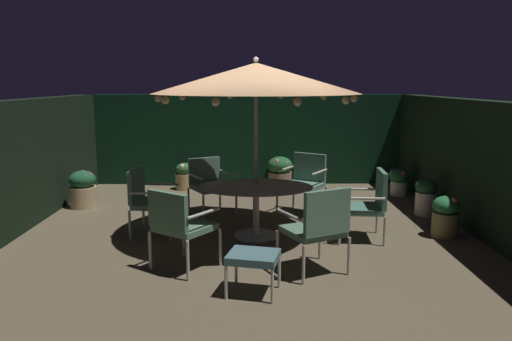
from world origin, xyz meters
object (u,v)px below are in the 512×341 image
patio_chair_north (179,222)px  potted_plant_left_far (280,171)px  patio_umbrella (256,78)px  patio_chair_southeast (305,179)px  potted_plant_back_right (185,176)px  potted_plant_back_center (446,216)px  potted_plant_back_left (426,196)px  patio_chair_east (368,201)px  patio_chair_southwest (148,197)px  potted_plant_front_corner (399,180)px  patio_chair_northeast (318,225)px  potted_plant_right_near (83,189)px  ottoman_footrest (253,258)px  patio_chair_south (209,182)px  patio_dining_table (256,196)px

patio_chair_north → potted_plant_left_far: size_ratio=1.56×
patio_umbrella → patio_chair_southeast: bearing=57.6°
potted_plant_back_right → potted_plant_back_center: bearing=-37.9°
patio_chair_north → potted_plant_back_left: size_ratio=1.59×
patio_chair_east → patio_chair_southwest: size_ratio=1.02×
patio_umbrella → potted_plant_back_center: size_ratio=4.78×
potted_plant_front_corner → potted_plant_back_left: 1.43m
patio_chair_northeast → potted_plant_right_near: (-3.69, 3.09, -0.26)m
patio_chair_east → ottoman_footrest: 2.39m
potted_plant_back_right → patio_chair_east: bearing=-47.9°
potted_plant_back_right → potted_plant_back_left: bearing=-25.5°
patio_chair_southeast → patio_chair_south: patio_chair_southeast is taller
patio_dining_table → patio_chair_east: bearing=-4.6°
patio_chair_southeast → patio_chair_northeast: bearing=-93.0°
patio_chair_northeast → patio_chair_southeast: bearing=87.0°
patio_chair_south → patio_chair_southwest: bearing=-122.8°
patio_chair_south → potted_plant_right_near: (-2.24, 0.37, -0.20)m
patio_chair_southwest → potted_plant_back_left: patio_chair_southwest is taller
patio_chair_north → patio_chair_southeast: 3.08m
potted_plant_right_near → potted_plant_front_corner: potted_plant_right_near is taller
patio_chair_north → patio_chair_southeast: patio_chair_southeast is taller
potted_plant_front_corner → patio_umbrella: bearing=-137.3°
potted_plant_back_right → potted_plant_front_corner: bearing=-8.0°
patio_chair_southeast → potted_plant_front_corner: patio_chair_southeast is taller
patio_chair_northeast → potted_plant_back_center: bearing=34.4°
patio_chair_northeast → patio_chair_southwest: bearing=145.4°
patio_chair_north → patio_umbrella: bearing=54.2°
potted_plant_back_left → potted_plant_right_near: bearing=174.5°
patio_dining_table → patio_chair_east: size_ratio=1.64×
patio_chair_northeast → potted_plant_back_left: size_ratio=1.68×
potted_plant_back_center → potted_plant_back_left: 1.18m
patio_chair_northeast → ottoman_footrest: patio_chair_northeast is taller
patio_chair_southeast → ottoman_footrest: bearing=-105.3°
ottoman_footrest → potted_plant_right_near: bearing=129.3°
potted_plant_back_center → potted_plant_front_corner: bearing=87.4°
patio_chair_northeast → patio_chair_southwest: (-2.22, 1.53, -0.03)m
ottoman_footrest → potted_plant_back_center: potted_plant_back_center is taller
potted_plant_front_corner → potted_plant_back_right: 4.26m
potted_plant_back_center → potted_plant_back_left: (0.13, 1.18, 0.02)m
patio_chair_north → potted_plant_right_near: (-2.11, 2.95, -0.25)m
patio_chair_southeast → potted_plant_front_corner: size_ratio=1.88×
patio_chair_southeast → potted_plant_left_far: patio_chair_southeast is taller
patio_dining_table → patio_chair_south: bearing=119.9°
ottoman_footrest → potted_plant_front_corner: potted_plant_front_corner is taller
patio_chair_northeast → patio_chair_north: bearing=174.9°
patio_chair_southeast → patio_dining_table: bearing=-122.4°
patio_chair_south → potted_plant_back_right: patio_chair_south is taller
potted_plant_left_far → potted_plant_back_center: potted_plant_left_far is taller
patio_dining_table → patio_chair_southeast: size_ratio=1.62×
potted_plant_back_center → patio_chair_southwest: bearing=177.7°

